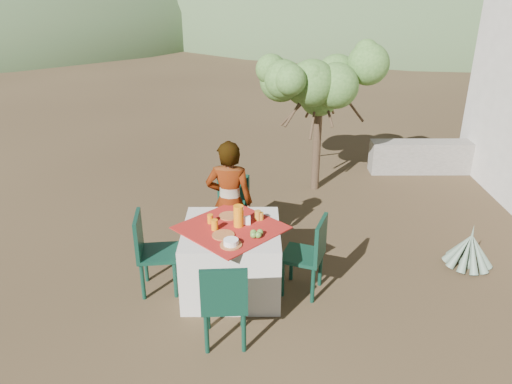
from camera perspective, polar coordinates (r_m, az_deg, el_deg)
ground at (r=5.71m, az=-3.15°, el=-10.46°), size 160.00×160.00×0.00m
table at (r=5.44m, az=-2.78°, el=-7.59°), size 1.30×1.30×0.76m
chair_far at (r=6.27m, az=-2.98°, el=-1.67°), size 0.55×0.55×0.92m
chair_near at (r=4.61m, az=-3.63°, el=-12.30°), size 0.44×0.44×0.90m
chair_left at (r=5.47m, az=-11.96°, el=-6.42°), size 0.46×0.46×0.91m
chair_right at (r=5.34m, az=6.16°, el=-6.88°), size 0.53×0.53×0.90m
person at (r=5.82m, az=-3.05°, el=-1.19°), size 0.59×0.42×1.51m
shrub_tree at (r=7.70m, az=7.70°, el=11.56°), size 1.71×1.68×2.02m
agave at (r=6.43m, az=23.18°, el=-6.18°), size 0.56×0.57×0.60m
stone_wall at (r=9.23m, az=20.87°, el=3.77°), size 2.60×0.35×0.55m
hill_near_right at (r=42.47m, az=16.75°, el=18.79°), size 48.00×48.00×20.00m
hill_far_center at (r=56.95m, az=-4.81°, el=20.77°), size 60.00×60.00×24.00m
plate_far at (r=5.47m, az=-3.12°, el=-2.75°), size 0.22×0.22×0.01m
plate_near at (r=5.09m, az=-3.76°, el=-4.93°), size 0.23×0.23×0.01m
glass_far at (r=5.33m, az=-5.25°, el=-3.07°), size 0.06×0.06×0.10m
glass_near at (r=5.18m, az=-4.76°, el=-3.76°), size 0.07×0.07×0.11m
juice_pitcher at (r=5.22m, az=-2.01°, el=-2.75°), size 0.11×0.11×0.23m
bowl_plate at (r=4.92m, az=-2.88°, el=-6.06°), size 0.22×0.22×0.01m
white_bowl at (r=4.90m, az=-2.88°, el=-5.72°), size 0.15×0.15×0.05m
jar_left at (r=5.38m, az=0.60°, el=-2.77°), size 0.05×0.05×0.08m
jar_right at (r=5.37m, az=0.21°, el=-2.67°), size 0.07×0.07×0.11m
napkin_holder at (r=5.28m, az=-1.04°, el=-3.27°), size 0.07×0.04×0.09m
fruit_cluster at (r=5.05m, az=0.03°, el=-4.79°), size 0.13×0.12×0.07m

